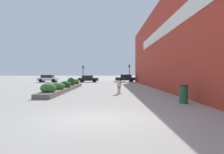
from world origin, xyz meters
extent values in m
plane|color=#A3A099|center=(0.00, 0.00, 0.00)|extent=(300.00, 300.00, 0.00)
cube|color=#B23323|center=(6.22, 13.98, 4.83)|extent=(0.60, 41.65, 9.66)
cube|color=silver|center=(5.88, 12.64, 6.08)|extent=(0.06, 22.27, 1.20)
cube|color=#605B54|center=(-4.08, 13.01, 0.18)|extent=(1.26, 14.73, 0.36)
ellipsoid|color=#33702D|center=(-4.11, 7.41, 0.65)|extent=(1.20, 1.14, 0.78)
ellipsoid|color=#33702D|center=(-4.14, 10.15, 0.61)|extent=(1.35, 1.27, 0.69)
ellipsoid|color=#234C1E|center=(-4.00, 12.73, 0.63)|extent=(1.17, 1.29, 0.73)
ellipsoid|color=#234C1E|center=(-4.10, 16.05, 0.76)|extent=(0.91, 0.77, 1.07)
ellipsoid|color=#3D6623|center=(-4.08, 19.08, 0.64)|extent=(0.98, 1.01, 0.76)
cube|color=maroon|center=(1.37, 9.44, 0.08)|extent=(0.51, 0.73, 0.01)
cylinder|color=beige|center=(1.43, 9.70, 0.03)|extent=(0.07, 0.07, 0.05)
cylinder|color=beige|center=(1.56, 9.63, 0.03)|extent=(0.07, 0.07, 0.05)
cylinder|color=beige|center=(1.18, 9.25, 0.03)|extent=(0.07, 0.07, 0.05)
cylinder|color=beige|center=(1.30, 9.18, 0.03)|extent=(0.07, 0.07, 0.05)
cylinder|color=tan|center=(1.31, 9.48, 0.38)|extent=(0.15, 0.15, 0.59)
cylinder|color=tan|center=(1.43, 9.41, 0.38)|extent=(0.15, 0.15, 0.59)
cube|color=gray|center=(1.37, 9.44, 0.57)|extent=(0.27, 0.26, 0.21)
cube|color=#B2B2B7|center=(1.37, 9.44, 0.91)|extent=(0.37, 0.31, 0.46)
cylinder|color=tan|center=(1.03, 9.63, 1.08)|extent=(0.42, 0.28, 0.08)
cylinder|color=tan|center=(1.70, 9.25, 1.08)|extent=(0.42, 0.28, 0.08)
sphere|color=tan|center=(1.37, 9.44, 1.23)|extent=(0.19, 0.19, 0.19)
sphere|color=black|center=(1.37, 9.44, 1.26)|extent=(0.22, 0.22, 0.22)
cylinder|color=#1E5B33|center=(4.96, 3.96, 0.51)|extent=(0.48, 0.48, 1.03)
cylinder|color=black|center=(4.96, 3.96, 1.05)|extent=(0.51, 0.51, 0.05)
cube|color=black|center=(-3.86, 32.66, 0.59)|extent=(4.00, 1.84, 0.55)
cube|color=black|center=(-4.02, 32.66, 1.12)|extent=(2.20, 1.62, 0.51)
cylinder|color=black|center=(-2.62, 33.53, 0.32)|extent=(0.63, 0.22, 0.63)
cylinder|color=black|center=(-2.62, 31.79, 0.32)|extent=(0.63, 0.22, 0.63)
cylinder|color=black|center=(-5.10, 33.53, 0.32)|extent=(0.63, 0.22, 0.63)
cylinder|color=black|center=(-5.10, 31.79, 0.32)|extent=(0.63, 0.22, 0.63)
cube|color=silver|center=(-11.90, 32.40, 0.64)|extent=(4.03, 1.87, 0.58)
cube|color=black|center=(-12.06, 32.40, 1.20)|extent=(2.22, 1.65, 0.54)
cylinder|color=black|center=(-10.65, 33.29, 0.35)|extent=(0.70, 0.22, 0.70)
cylinder|color=black|center=(-10.65, 31.51, 0.35)|extent=(0.70, 0.22, 0.70)
cylinder|color=black|center=(-13.15, 33.29, 0.35)|extent=(0.70, 0.22, 0.70)
cylinder|color=black|center=(-13.15, 31.51, 0.35)|extent=(0.70, 0.22, 0.70)
cube|color=black|center=(3.64, 33.21, 0.66)|extent=(4.00, 1.80, 0.61)
cube|color=black|center=(3.80, 33.21, 1.26)|extent=(2.20, 1.58, 0.59)
cylinder|color=black|center=(2.40, 32.36, 0.36)|extent=(0.71, 0.22, 0.71)
cylinder|color=black|center=(2.40, 34.07, 0.36)|extent=(0.71, 0.22, 0.71)
cylinder|color=black|center=(4.88, 32.36, 0.36)|extent=(0.71, 0.22, 0.71)
cylinder|color=black|center=(4.88, 34.07, 0.36)|extent=(0.71, 0.22, 0.71)
cylinder|color=black|center=(-4.46, 29.19, 1.37)|extent=(0.11, 0.11, 2.73)
cube|color=black|center=(-4.46, 29.19, 2.96)|extent=(0.28, 0.20, 0.45)
sphere|color=#2D2823|center=(-4.46, 29.07, 3.11)|extent=(0.15, 0.15, 0.15)
sphere|color=orange|center=(-4.46, 29.07, 2.96)|extent=(0.15, 0.15, 0.15)
sphere|color=#2D2823|center=(-4.46, 29.07, 2.81)|extent=(0.15, 0.15, 0.15)
cylinder|color=black|center=(4.13, 29.30, 1.47)|extent=(0.11, 0.11, 2.94)
cube|color=black|center=(4.13, 29.30, 3.17)|extent=(0.28, 0.20, 0.45)
sphere|color=#2D2823|center=(4.13, 29.18, 3.32)|extent=(0.15, 0.15, 0.15)
sphere|color=orange|center=(4.13, 29.18, 3.17)|extent=(0.15, 0.15, 0.15)
sphere|color=#2D2823|center=(4.13, 29.18, 3.02)|extent=(0.15, 0.15, 0.15)
camera|label=1|loc=(0.63, -7.79, 1.78)|focal=32.00mm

